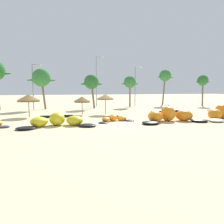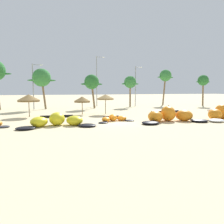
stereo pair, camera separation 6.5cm
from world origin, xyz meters
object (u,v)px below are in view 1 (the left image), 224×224
Objects in this scene: beach_umbrella_near_palms at (105,97)px; person_near_kites at (168,111)px; palm_center_right at (165,76)px; lamppost_west_center at (97,79)px; lamppost_east_center at (136,84)px; beach_umbrella_near_van at (29,98)px; lamppost_west at (34,84)px; palm_right_of_gap at (203,81)px; kite_left_of_center at (114,119)px; palm_left at (41,78)px; palm_left_of_gap at (91,82)px; palm_center_left at (130,83)px; kite_center at (170,116)px; beach_umbrella_middle at (82,99)px; kite_left at (57,121)px.

person_near_kites is at bearing -37.54° from beach_umbrella_near_palms.
palm_center_right is 16.44m from lamppost_west_center.
beach_umbrella_near_palms is 16.82m from lamppost_east_center.
palm_center_right is at bearing 26.85° from beach_umbrella_near_van.
lamppost_west is 0.96× the size of lamppost_east_center.
lamppost_east_center reaches higher than palm_right_of_gap.
palm_right_of_gap is at bearing 41.06° from person_near_kites.
kite_left_of_center is at bearing -146.50° from palm_right_of_gap.
palm_left_of_gap is at bearing -4.80° from palm_left.
lamppost_west reaches higher than beach_umbrella_near_palms.
lamppost_west_center is (12.72, 15.24, 3.43)m from beach_umbrella_near_van.
beach_umbrella_near_palms is at bearing 83.52° from kite_left_of_center.
palm_center_right is at bearing 10.35° from lamppost_east_center.
beach_umbrella_near_van is 0.37× the size of lamppost_west.
lamppost_east_center is (21.06, 2.02, 0.16)m from lamppost_west.
beach_umbrella_near_van is 22.83m from palm_center_left.
lamppost_west_center is (-5.29, 20.68, 5.17)m from person_near_kites.
kite_left_of_center is at bearing -61.34° from lamppost_west.
beach_umbrella_near_van is 0.35× the size of lamppost_east_center.
kite_center reaches higher than kite_left_of_center.
palm_left is at bearing -172.94° from palm_center_right.
beach_umbrella_near_van is at bearing -129.84° from lamppost_west_center.
beach_umbrella_middle is 0.41× the size of palm_center_left.
palm_center_left is at bearing 64.01° from kite_left_of_center.
palm_center_right is 0.77× the size of lamppost_west_center.
kite_left is at bearing -111.42° from lamppost_west_center.
beach_umbrella_near_van is at bearing 112.22° from kite_left.
lamppost_west reaches higher than beach_umbrella_near_van.
beach_umbrella_near_van is 37.99m from palm_right_of_gap.
person_near_kites is 0.25× the size of palm_center_left.
palm_center_right is at bearing 61.16° from person_near_kites.
kite_center is 24.98m from lamppost_west_center.
kite_left is at bearing -167.39° from kite_left_of_center.
palm_center_left reaches higher than person_near_kites.
lamppost_west_center is (2.13, 4.72, 0.90)m from palm_left_of_gap.
beach_umbrella_near_palms is 9.37m from person_near_kites.
kite_left_of_center is at bearing -97.22° from lamppost_west_center.
kite_center is at bearing -28.98° from beach_umbrella_near_van.
kite_center is 1.02× the size of palm_center_right.
beach_umbrella_near_palms is 15.59m from lamppost_west.
palm_left reaches higher than beach_umbrella_middle.
kite_left_of_center is 12.32m from beach_umbrella_near_van.
palm_left is 9.33m from palm_left_of_gap.
palm_left is 0.91× the size of lamppost_west.
kite_center is 5.28× the size of person_near_kites.
beach_umbrella_near_van is at bearing -96.67° from palm_left.
beach_umbrella_near_van is at bearing -147.75° from lamppost_east_center.
palm_center_left is at bearing 2.53° from lamppost_west.
palm_right_of_gap is 24.12m from lamppost_west_center.
person_near_kites is 18.12m from palm_left_of_gap.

